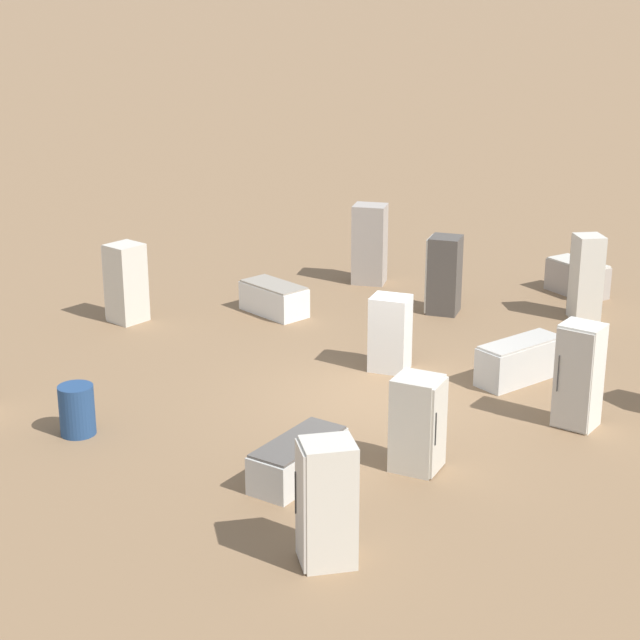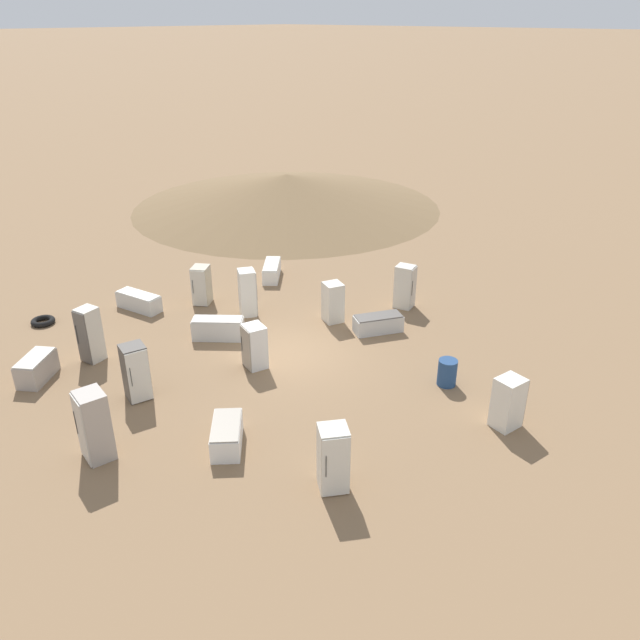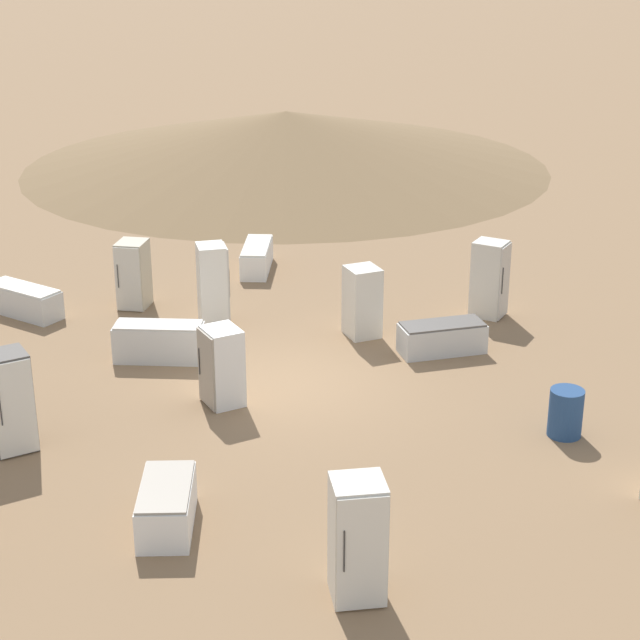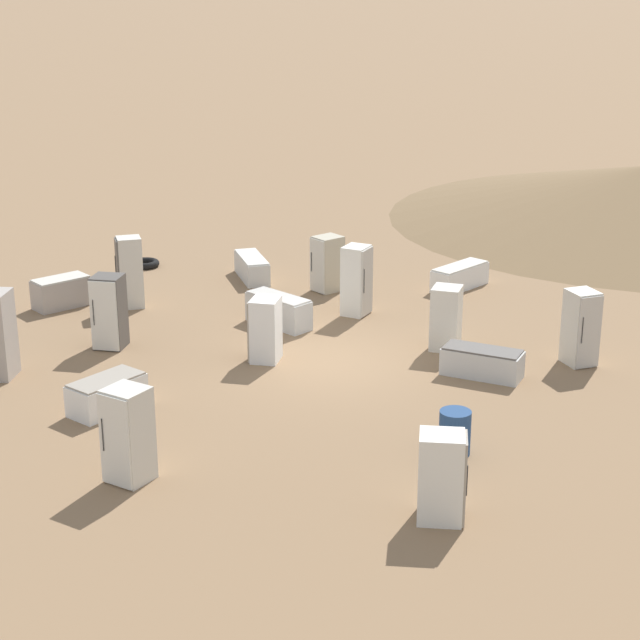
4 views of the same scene
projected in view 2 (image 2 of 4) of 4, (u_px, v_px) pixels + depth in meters
name	position (u px, v px, depth m)	size (l,w,h in m)	color
ground_plane	(292.00, 352.00, 20.90)	(1000.00, 1000.00, 0.00)	#846647
dirt_mound	(287.00, 191.00, 36.28)	(17.82, 17.82, 1.90)	brown
discarded_fridge_0	(254.00, 346.00, 19.77)	(0.81, 0.85, 1.45)	white
discarded_fridge_1	(333.00, 302.00, 22.76)	(0.86, 0.90, 1.49)	beige
discarded_fridge_2	(248.00, 293.00, 23.17)	(0.86, 0.88, 1.78)	silver
discarded_fridge_3	(405.00, 287.00, 23.78)	(0.74, 0.83, 1.69)	beige
discarded_fridge_4	(378.00, 323.00, 22.16)	(1.82, 1.47, 0.63)	silver
discarded_fridge_5	(90.00, 335.00, 20.06)	(0.73, 0.67, 1.85)	beige
discarded_fridge_6	(139.00, 301.00, 23.82)	(0.96, 1.92, 0.66)	silver
discarded_fridge_7	(333.00, 459.00, 14.59)	(0.95, 0.96, 1.70)	beige
discarded_fridge_8	(136.00, 372.00, 18.09)	(0.82, 0.84, 1.72)	#4C4742
discarded_fridge_9	(94.00, 426.00, 15.58)	(0.82, 0.87, 1.91)	#A89E93
discarded_fridge_10	(218.00, 328.00, 21.65)	(1.62, 1.75, 0.76)	silver
discarded_fridge_11	(201.00, 285.00, 24.15)	(0.95, 0.91, 1.51)	#B2A88E
discarded_fridge_12	(272.00, 271.00, 26.69)	(1.82, 1.69, 0.65)	white
discarded_fridge_13	(227.00, 435.00, 16.25)	(1.61, 1.62, 0.68)	white
discarded_fridge_14	(508.00, 403.00, 16.88)	(0.87, 0.77, 1.50)	silver
discarded_fridge_15	(37.00, 368.00, 19.21)	(1.57, 1.39, 0.78)	#A89E93
scrap_tire	(43.00, 321.00, 22.81)	(0.85, 0.85, 0.20)	black
rusty_barrel	(447.00, 372.00, 18.93)	(0.58, 0.58, 0.84)	navy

